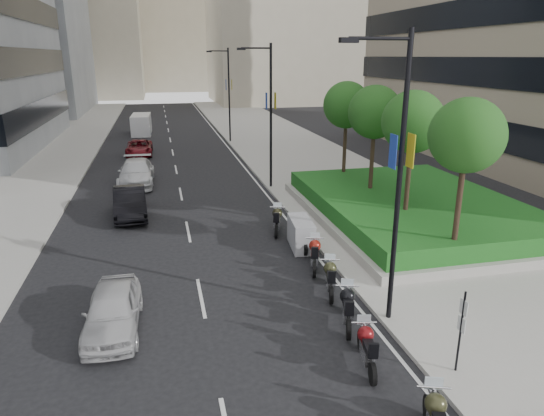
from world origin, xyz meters
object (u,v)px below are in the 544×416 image
object	(u,v)px
lamp_post_2	(227,90)
motorcycle_1	(367,347)
lamp_post_0	(395,169)
car_b	(130,202)
motorcycle_4	(315,254)
motorcycle_3	(330,278)
motorcycle_5	(301,234)
parking_sign	(461,328)
delivery_van	(141,125)
car_a	(113,310)
lamp_post_1	(268,110)
motorcycle_6	(277,220)
car_c	(136,173)
car_d	(139,148)
motorcycle_2	(347,307)

from	to	relation	value
lamp_post_2	motorcycle_1	xyz separation A→B (m)	(-1.52, -37.04, -4.49)
lamp_post_0	car_b	xyz separation A→B (m)	(-8.48, 13.12, -4.29)
lamp_post_2	motorcycle_4	world-z (taller)	lamp_post_2
motorcycle_1	motorcycle_3	world-z (taller)	motorcycle_3
lamp_post_0	motorcycle_5	distance (m)	8.06
parking_sign	delivery_van	world-z (taller)	parking_sign
car_a	delivery_van	world-z (taller)	delivery_van
lamp_post_0	lamp_post_1	world-z (taller)	same
motorcycle_5	motorcycle_6	distance (m)	2.33
car_a	delivery_van	size ratio (longest dim) A/B	0.79
lamp_post_1	motorcycle_3	world-z (taller)	lamp_post_1
car_a	car_c	size ratio (longest dim) A/B	0.74
motorcycle_5	motorcycle_4	bearing A→B (deg)	-176.27
lamp_post_0	lamp_post_1	xyz separation A→B (m)	(0.00, 17.00, 0.00)
car_c	car_d	size ratio (longest dim) A/B	1.18
motorcycle_5	delivery_van	distance (m)	36.54
motorcycle_2	car_d	bearing A→B (deg)	31.71
parking_sign	motorcycle_3	bearing A→B (deg)	107.48
parking_sign	motorcycle_6	size ratio (longest dim) A/B	1.12
lamp_post_1	lamp_post_2	size ratio (longest dim) A/B	1.00
lamp_post_2	motorcycle_6	size ratio (longest dim) A/B	4.05
lamp_post_0	car_b	distance (m)	16.20
lamp_post_0	motorcycle_6	distance (m)	10.11
car_d	delivery_van	xyz separation A→B (m)	(-0.08, 12.01, 0.34)
motorcycle_4	motorcycle_3	bearing A→B (deg)	-164.94
car_c	motorcycle_4	bearing A→B (deg)	-63.13
car_c	car_d	bearing A→B (deg)	91.82
lamp_post_2	motorcycle_6	xyz separation A→B (m)	(-1.39, -26.04, -4.46)
lamp_post_0	delivery_van	bearing A→B (deg)	101.40
motorcycle_4	motorcycle_5	distance (m)	2.21
lamp_post_0	car_a	size ratio (longest dim) A/B	2.21
motorcycle_2	delivery_van	bearing A→B (deg)	28.08
car_a	motorcycle_6	bearing A→B (deg)	48.18
delivery_van	motorcycle_4	bearing A→B (deg)	-76.20
lamp_post_0	car_b	bearing A→B (deg)	122.89
motorcycle_2	car_b	world-z (taller)	car_b
motorcycle_5	car_a	size ratio (longest dim) A/B	0.57
parking_sign	motorcycle_2	world-z (taller)	parking_sign
lamp_post_1	motorcycle_6	xyz separation A→B (m)	(-1.39, -8.04, -4.46)
motorcycle_5	car_a	distance (m)	9.26
motorcycle_1	motorcycle_4	xyz separation A→B (m)	(0.60, 6.53, 0.03)
lamp_post_1	delivery_van	world-z (taller)	lamp_post_1
motorcycle_4	motorcycle_1	bearing A→B (deg)	-167.34
motorcycle_6	motorcycle_5	bearing A→B (deg)	-149.98
parking_sign	car_b	size ratio (longest dim) A/B	0.53
lamp_post_1	car_a	distance (m)	18.23
car_b	motorcycle_2	bearing A→B (deg)	-64.33
motorcycle_5	motorcycle_6	bearing A→B (deg)	19.15
lamp_post_2	lamp_post_0	bearing A→B (deg)	-90.00
lamp_post_0	motorcycle_2	world-z (taller)	lamp_post_0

